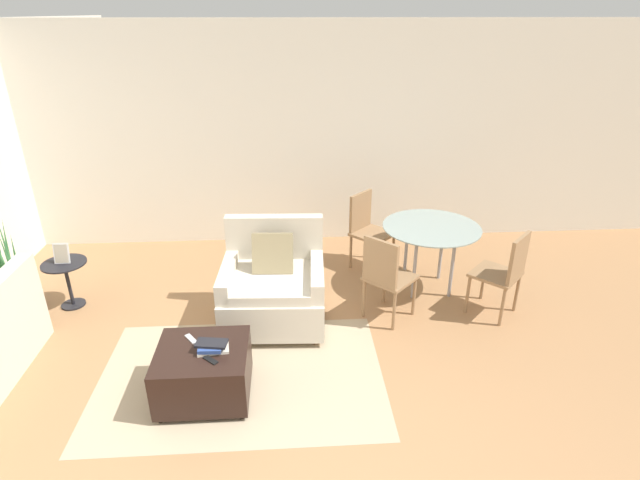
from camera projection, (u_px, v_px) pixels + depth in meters
ground_plane at (280, 472)px, 3.34m from camera, size 20.00×20.00×0.00m
wall_back at (278, 137)px, 6.24m from camera, size 12.00×0.06×2.75m
area_rug at (242, 376)px, 4.22m from camera, size 2.38×1.59×0.01m
armchair at (274, 287)px, 4.85m from camera, size 1.01×0.94×0.98m
ottoman at (204, 371)px, 3.92m from camera, size 0.71×0.64×0.44m
book_stack at (212, 347)px, 3.82m from camera, size 0.26×0.17×0.07m
tv_remote_primary at (191, 339)px, 3.96m from camera, size 0.12×0.15×0.01m
tv_remote_secondary at (210, 360)px, 3.72m from camera, size 0.13×0.12×0.01m
potted_plant at (14, 289)px, 5.10m from camera, size 0.39×0.39×1.01m
side_table at (67, 275)px, 5.09m from camera, size 0.44×0.44×0.50m
picture_frame at (61, 254)px, 4.99m from camera, size 0.15×0.07×0.21m
dining_table at (431, 234)px, 5.31m from camera, size 1.04×1.04×0.74m
dining_chair_near_left at (386, 273)px, 4.79m from camera, size 0.59×0.59×0.90m
dining_chair_near_right at (506, 270)px, 4.86m from camera, size 0.59×0.59×0.90m
dining_chair_far_left at (367, 225)px, 5.87m from camera, size 0.59×0.59×0.90m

